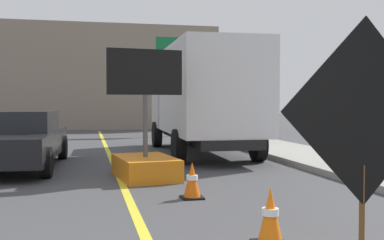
# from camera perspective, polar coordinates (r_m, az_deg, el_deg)

# --- Properties ---
(lane_center_stripe) EXTENTS (0.14, 36.00, 0.01)m
(lane_center_stripe) POSITION_cam_1_polar(r_m,az_deg,el_deg) (8.30, -7.93, -8.89)
(lane_center_stripe) COLOR yellow
(lane_center_stripe) RESTS_ON ground
(roadwork_sign) EXTENTS (1.63, 0.20, 2.33)m
(roadwork_sign) POSITION_cam_1_polar(r_m,az_deg,el_deg) (4.32, 20.10, 0.40)
(roadwork_sign) COLOR #593819
(roadwork_sign) RESTS_ON ground
(arrow_board_trailer) EXTENTS (1.60, 1.93, 2.70)m
(arrow_board_trailer) POSITION_cam_1_polar(r_m,az_deg,el_deg) (9.92, -5.68, -4.29)
(arrow_board_trailer) COLOR orange
(arrow_board_trailer) RESTS_ON ground
(box_truck) EXTENTS (2.58, 7.21, 3.22)m
(box_truck) POSITION_cam_1_polar(r_m,az_deg,el_deg) (14.31, 1.33, 2.84)
(box_truck) COLOR black
(box_truck) RESTS_ON ground
(pickup_car) EXTENTS (2.19, 5.17, 1.38)m
(pickup_car) POSITION_cam_1_polar(r_m,az_deg,el_deg) (12.19, -20.33, -2.19)
(pickup_car) COLOR black
(pickup_car) RESTS_ON ground
(highway_guide_sign) EXTENTS (2.79, 0.21, 5.00)m
(highway_guide_sign) POSITION_cam_1_polar(r_m,az_deg,el_deg) (23.52, 0.28, 6.62)
(highway_guide_sign) COLOR gray
(highway_guide_sign) RESTS_ON ground
(far_building_block) EXTENTS (18.19, 9.34, 6.16)m
(far_building_block) POSITION_cam_1_polar(r_m,az_deg,el_deg) (32.14, -14.99, 4.74)
(far_building_block) COLOR gray
(far_building_block) RESTS_ON ground
(traffic_cone_near_sign) EXTENTS (0.36, 0.36, 0.65)m
(traffic_cone_near_sign) POSITION_cam_1_polar(r_m,az_deg,el_deg) (5.42, 9.48, -11.46)
(traffic_cone_near_sign) COLOR black
(traffic_cone_near_sign) RESTS_ON ground
(traffic_cone_mid_lane) EXTENTS (0.36, 0.36, 0.61)m
(traffic_cone_mid_lane) POSITION_cam_1_polar(r_m,az_deg,el_deg) (7.84, 0.01, -7.35)
(traffic_cone_mid_lane) COLOR black
(traffic_cone_mid_lane) RESTS_ON ground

